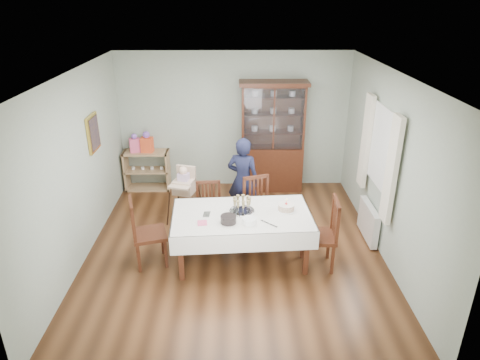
{
  "coord_description": "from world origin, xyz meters",
  "views": [
    {
      "loc": [
        0.01,
        -5.69,
        3.69
      ],
      "look_at": [
        0.09,
        0.2,
        1.09
      ],
      "focal_mm": 32.0,
      "sensor_mm": 36.0,
      "label": 1
    }
  ],
  "objects_px": {
    "sideboard": "(147,170)",
    "birthday_cake": "(286,207)",
    "dining_table": "(242,236)",
    "gift_bag_pink": "(135,144)",
    "chair_end_left": "(149,244)",
    "chair_end_right": "(319,247)",
    "chair_far_left": "(209,221)",
    "chair_far_right": "(259,221)",
    "china_cabinet": "(272,136)",
    "woman": "(243,180)",
    "champagne_tray": "(242,207)",
    "high_chair": "(185,200)",
    "gift_bag_orange": "(147,143)"
  },
  "relations": [
    {
      "from": "sideboard",
      "to": "gift_bag_orange",
      "type": "bearing_deg",
      "value": -22.93
    },
    {
      "from": "dining_table",
      "to": "chair_far_right",
      "type": "bearing_deg",
      "value": 64.3
    },
    {
      "from": "woman",
      "to": "birthday_cake",
      "type": "height_order",
      "value": "woman"
    },
    {
      "from": "dining_table",
      "to": "gift_bag_pink",
      "type": "bearing_deg",
      "value": 129.12
    },
    {
      "from": "china_cabinet",
      "to": "chair_end_left",
      "type": "relative_size",
      "value": 2.09
    },
    {
      "from": "chair_far_right",
      "to": "woman",
      "type": "xyz_separation_m",
      "value": [
        -0.25,
        0.6,
        0.45
      ]
    },
    {
      "from": "woman",
      "to": "high_chair",
      "type": "height_order",
      "value": "woman"
    },
    {
      "from": "chair_end_right",
      "to": "woman",
      "type": "xyz_separation_m",
      "value": [
        -1.07,
        1.4,
        0.44
      ]
    },
    {
      "from": "chair_far_right",
      "to": "chair_far_left",
      "type": "bearing_deg",
      "value": 159.96
    },
    {
      "from": "birthday_cake",
      "to": "high_chair",
      "type": "bearing_deg",
      "value": 145.61
    },
    {
      "from": "chair_far_right",
      "to": "sideboard",
      "type": "bearing_deg",
      "value": 120.93
    },
    {
      "from": "high_chair",
      "to": "chair_far_left",
      "type": "bearing_deg",
      "value": -34.5
    },
    {
      "from": "woman",
      "to": "high_chair",
      "type": "bearing_deg",
      "value": 19.46
    },
    {
      "from": "chair_far_left",
      "to": "gift_bag_orange",
      "type": "distance_m",
      "value": 2.38
    },
    {
      "from": "chair_far_right",
      "to": "birthday_cake",
      "type": "bearing_deg",
      "value": -72.72
    },
    {
      "from": "champagne_tray",
      "to": "chair_end_right",
      "type": "bearing_deg",
      "value": -13.38
    },
    {
      "from": "dining_table",
      "to": "gift_bag_pink",
      "type": "relative_size",
      "value": 5.52
    },
    {
      "from": "sideboard",
      "to": "birthday_cake",
      "type": "distance_m",
      "value": 3.53
    },
    {
      "from": "dining_table",
      "to": "chair_far_left",
      "type": "height_order",
      "value": "chair_far_left"
    },
    {
      "from": "woman",
      "to": "chair_end_left",
      "type": "bearing_deg",
      "value": 61.72
    },
    {
      "from": "chair_far_left",
      "to": "birthday_cake",
      "type": "xyz_separation_m",
      "value": [
        1.17,
        -0.56,
        0.54
      ]
    },
    {
      "from": "dining_table",
      "to": "birthday_cake",
      "type": "bearing_deg",
      "value": 8.37
    },
    {
      "from": "chair_end_left",
      "to": "chair_end_right",
      "type": "distance_m",
      "value": 2.47
    },
    {
      "from": "chair_far_left",
      "to": "gift_bag_pink",
      "type": "height_order",
      "value": "gift_bag_pink"
    },
    {
      "from": "sideboard",
      "to": "chair_far_left",
      "type": "bearing_deg",
      "value": -54.61
    },
    {
      "from": "dining_table",
      "to": "chair_far_right",
      "type": "xyz_separation_m",
      "value": [
        0.29,
        0.61,
        -0.08
      ]
    },
    {
      "from": "sideboard",
      "to": "chair_end_left",
      "type": "distance_m",
      "value": 2.68
    },
    {
      "from": "high_chair",
      "to": "chair_end_right",
      "type": "bearing_deg",
      "value": -17.6
    },
    {
      "from": "chair_end_right",
      "to": "champagne_tray",
      "type": "distance_m",
      "value": 1.25
    },
    {
      "from": "chair_far_right",
      "to": "gift_bag_orange",
      "type": "height_order",
      "value": "gift_bag_orange"
    },
    {
      "from": "gift_bag_orange",
      "to": "chair_far_left",
      "type": "bearing_deg",
      "value": -55.29
    },
    {
      "from": "chair_far_right",
      "to": "birthday_cake",
      "type": "relative_size",
      "value": 3.67
    },
    {
      "from": "sideboard",
      "to": "chair_far_left",
      "type": "xyz_separation_m",
      "value": [
        1.34,
        -1.89,
        -0.13
      ]
    },
    {
      "from": "woman",
      "to": "gift_bag_pink",
      "type": "bearing_deg",
      "value": -13.13
    },
    {
      "from": "china_cabinet",
      "to": "woman",
      "type": "height_order",
      "value": "china_cabinet"
    },
    {
      "from": "chair_end_left",
      "to": "woman",
      "type": "height_order",
      "value": "woman"
    },
    {
      "from": "gift_bag_orange",
      "to": "chair_end_left",
      "type": "bearing_deg",
      "value": -80.09
    },
    {
      "from": "chair_far_left",
      "to": "gift_bag_pink",
      "type": "xyz_separation_m",
      "value": [
        -1.53,
        1.87,
        0.69
      ]
    },
    {
      "from": "chair_end_left",
      "to": "high_chair",
      "type": "bearing_deg",
      "value": -32.97
    },
    {
      "from": "dining_table",
      "to": "birthday_cake",
      "type": "height_order",
      "value": "birthday_cake"
    },
    {
      "from": "high_chair",
      "to": "gift_bag_pink",
      "type": "height_order",
      "value": "gift_bag_pink"
    },
    {
      "from": "birthday_cake",
      "to": "chair_far_right",
      "type": "bearing_deg",
      "value": 124.48
    },
    {
      "from": "dining_table",
      "to": "chair_end_left",
      "type": "xyz_separation_m",
      "value": [
        -1.36,
        -0.08,
        -0.08
      ]
    },
    {
      "from": "high_chair",
      "to": "gift_bag_pink",
      "type": "xyz_separation_m",
      "value": [
        -1.09,
        1.32,
        0.57
      ]
    },
    {
      "from": "dining_table",
      "to": "sideboard",
      "type": "relative_size",
      "value": 2.3
    },
    {
      "from": "birthday_cake",
      "to": "gift_bag_orange",
      "type": "height_order",
      "value": "gift_bag_orange"
    },
    {
      "from": "sideboard",
      "to": "gift_bag_orange",
      "type": "height_order",
      "value": "gift_bag_orange"
    },
    {
      "from": "chair_end_right",
      "to": "champagne_tray",
      "type": "relative_size",
      "value": 2.91
    },
    {
      "from": "high_chair",
      "to": "gift_bag_orange",
      "type": "distance_m",
      "value": 1.68
    },
    {
      "from": "china_cabinet",
      "to": "chair_end_left",
      "type": "height_order",
      "value": "china_cabinet"
    }
  ]
}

